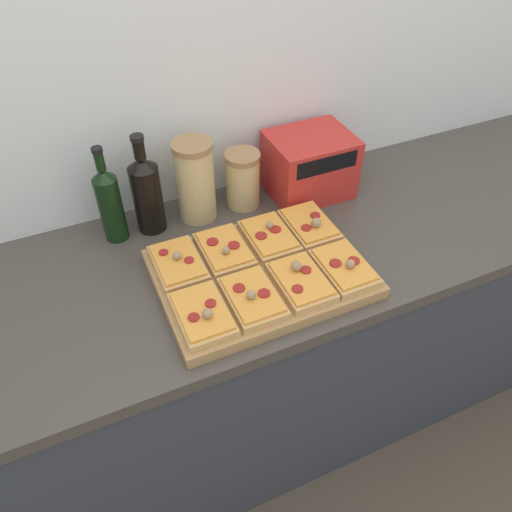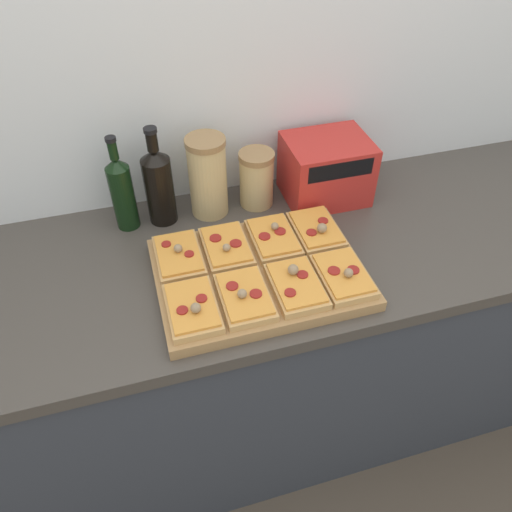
% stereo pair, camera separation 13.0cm
% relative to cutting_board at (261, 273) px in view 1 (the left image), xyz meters
% --- Properties ---
extents(ground_plane, '(12.00, 12.00, 0.00)m').
position_rel_cutting_board_xyz_m(ground_plane, '(0.07, -0.22, -0.92)').
color(ground_plane, '#4C4238').
extents(wall_back, '(6.00, 0.06, 2.50)m').
position_rel_cutting_board_xyz_m(wall_back, '(0.07, 0.46, 0.33)').
color(wall_back, silver).
rests_on(wall_back, ground_plane).
extents(kitchen_counter, '(2.63, 0.67, 0.90)m').
position_rel_cutting_board_xyz_m(kitchen_counter, '(0.07, 0.10, -0.47)').
color(kitchen_counter, '#333842').
rests_on(kitchen_counter, ground_plane).
extents(cutting_board, '(0.53, 0.40, 0.03)m').
position_rel_cutting_board_xyz_m(cutting_board, '(0.00, 0.00, 0.00)').
color(cutting_board, '#A37A4C').
rests_on(cutting_board, kitchen_counter).
extents(pizza_slice_back_left, '(0.12, 0.18, 0.05)m').
position_rel_cutting_board_xyz_m(pizza_slice_back_left, '(-0.19, 0.09, 0.03)').
color(pizza_slice_back_left, tan).
rests_on(pizza_slice_back_left, cutting_board).
extents(pizza_slice_back_midleft, '(0.12, 0.18, 0.05)m').
position_rel_cutting_board_xyz_m(pizza_slice_back_midleft, '(-0.06, 0.09, 0.03)').
color(pizza_slice_back_midleft, tan).
rests_on(pizza_slice_back_midleft, cutting_board).
extents(pizza_slice_back_midright, '(0.12, 0.18, 0.05)m').
position_rel_cutting_board_xyz_m(pizza_slice_back_midright, '(0.06, 0.09, 0.03)').
color(pizza_slice_back_midright, tan).
rests_on(pizza_slice_back_midright, cutting_board).
extents(pizza_slice_back_right, '(0.12, 0.18, 0.06)m').
position_rel_cutting_board_xyz_m(pizza_slice_back_right, '(0.19, 0.09, 0.03)').
color(pizza_slice_back_right, tan).
rests_on(pizza_slice_back_right, cutting_board).
extents(pizza_slice_front_left, '(0.12, 0.18, 0.05)m').
position_rel_cutting_board_xyz_m(pizza_slice_front_left, '(-0.19, -0.10, 0.03)').
color(pizza_slice_front_left, tan).
rests_on(pizza_slice_front_left, cutting_board).
extents(pizza_slice_front_midleft, '(0.12, 0.18, 0.05)m').
position_rel_cutting_board_xyz_m(pizza_slice_front_midleft, '(-0.06, -0.09, 0.03)').
color(pizza_slice_front_midleft, tan).
rests_on(pizza_slice_front_midleft, cutting_board).
extents(pizza_slice_front_midright, '(0.12, 0.18, 0.06)m').
position_rel_cutting_board_xyz_m(pizza_slice_front_midright, '(0.06, -0.09, 0.03)').
color(pizza_slice_front_midright, tan).
rests_on(pizza_slice_front_midright, cutting_board).
extents(pizza_slice_front_right, '(0.12, 0.18, 0.05)m').
position_rel_cutting_board_xyz_m(pizza_slice_front_right, '(0.19, -0.09, 0.03)').
color(pizza_slice_front_right, tan).
rests_on(pizza_slice_front_right, cutting_board).
extents(olive_oil_bottle, '(0.07, 0.07, 0.29)m').
position_rel_cutting_board_xyz_m(olive_oil_bottle, '(-0.31, 0.32, 0.10)').
color(olive_oil_bottle, black).
rests_on(olive_oil_bottle, kitchen_counter).
extents(wine_bottle, '(0.08, 0.08, 0.30)m').
position_rel_cutting_board_xyz_m(wine_bottle, '(-0.20, 0.32, 0.11)').
color(wine_bottle, black).
rests_on(wine_bottle, kitchen_counter).
extents(grain_jar_tall, '(0.12, 0.12, 0.25)m').
position_rel_cutting_board_xyz_m(grain_jar_tall, '(-0.06, 0.32, 0.11)').
color(grain_jar_tall, tan).
rests_on(grain_jar_tall, kitchen_counter).
extents(grain_jar_short, '(0.11, 0.11, 0.18)m').
position_rel_cutting_board_xyz_m(grain_jar_short, '(0.09, 0.32, 0.07)').
color(grain_jar_short, tan).
rests_on(grain_jar_short, kitchen_counter).
extents(toaster_oven, '(0.27, 0.20, 0.19)m').
position_rel_cutting_board_xyz_m(toaster_oven, '(0.30, 0.30, 0.08)').
color(toaster_oven, red).
rests_on(toaster_oven, kitchen_counter).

